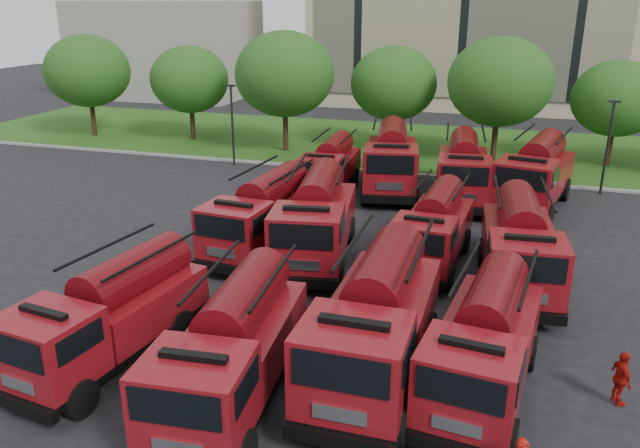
% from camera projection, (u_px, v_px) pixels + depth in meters
% --- Properties ---
extents(ground, '(140.00, 140.00, 0.00)m').
position_uv_depth(ground, '(290.00, 300.00, 22.20)').
color(ground, black).
rests_on(ground, ground).
extents(lawn, '(70.00, 16.00, 0.12)m').
position_uv_depth(lawn, '(410.00, 145.00, 45.56)').
color(lawn, '#245115').
rests_on(lawn, ground).
extents(curb, '(70.00, 0.30, 0.14)m').
position_uv_depth(curb, '(388.00, 173.00, 38.28)').
color(curb, gray).
rests_on(curb, ground).
extents(side_building, '(18.00, 12.00, 10.00)m').
position_uv_depth(side_building, '(167.00, 49.00, 68.38)').
color(side_building, gray).
rests_on(side_building, ground).
extents(tree_0, '(6.30, 6.30, 7.70)m').
position_uv_depth(tree_0, '(87.00, 71.00, 46.93)').
color(tree_0, '#382314').
rests_on(tree_0, ground).
extents(tree_1, '(5.71, 5.71, 6.98)m').
position_uv_depth(tree_1, '(190.00, 80.00, 45.77)').
color(tree_1, '#382314').
rests_on(tree_1, ground).
extents(tree_2, '(6.72, 6.72, 8.22)m').
position_uv_depth(tree_2, '(284.00, 74.00, 41.94)').
color(tree_2, '#382314').
rests_on(tree_2, ground).
extents(tree_3, '(5.88, 5.88, 7.19)m').
position_uv_depth(tree_3, '(394.00, 84.00, 42.47)').
color(tree_3, '#382314').
rests_on(tree_3, ground).
extents(tree_4, '(6.55, 6.55, 8.01)m').
position_uv_depth(tree_4, '(500.00, 82.00, 39.01)').
color(tree_4, '#382314').
rests_on(tree_4, ground).
extents(tree_5, '(5.46, 5.46, 6.68)m').
position_uv_depth(tree_5, '(617.00, 99.00, 38.26)').
color(tree_5, '#382314').
rests_on(tree_5, ground).
extents(lamp_post_0, '(0.60, 0.25, 5.11)m').
position_uv_depth(lamp_post_0, '(232.00, 120.00, 39.46)').
color(lamp_post_0, black).
rests_on(lamp_post_0, ground).
extents(lamp_post_1, '(0.60, 0.25, 5.11)m').
position_uv_depth(lamp_post_1, '(608.00, 142.00, 33.37)').
color(lamp_post_1, black).
rests_on(lamp_post_1, ground).
extents(fire_truck_0, '(3.22, 6.97, 3.05)m').
position_uv_depth(fire_truck_0, '(111.00, 313.00, 18.00)').
color(fire_truck_0, black).
rests_on(fire_truck_0, ground).
extents(fire_truck_1, '(3.03, 7.16, 3.17)m').
position_uv_depth(fire_truck_1, '(232.00, 348.00, 16.10)').
color(fire_truck_1, black).
rests_on(fire_truck_1, ground).
extents(fire_truck_2, '(2.84, 7.64, 3.47)m').
position_uv_depth(fire_truck_2, '(376.00, 320.00, 17.18)').
color(fire_truck_2, black).
rests_on(fire_truck_2, ground).
extents(fire_truck_3, '(3.09, 6.92, 3.05)m').
position_uv_depth(fire_truck_3, '(485.00, 342.00, 16.51)').
color(fire_truck_3, black).
rests_on(fire_truck_3, ground).
extents(fire_truck_4, '(3.07, 7.26, 3.22)m').
position_uv_depth(fire_truck_4, '(263.00, 214.00, 26.05)').
color(fire_truck_4, black).
rests_on(fire_truck_4, ground).
extents(fire_truck_5, '(3.83, 7.93, 3.46)m').
position_uv_depth(fire_truck_5, '(316.00, 218.00, 25.18)').
color(fire_truck_5, black).
rests_on(fire_truck_5, ground).
extents(fire_truck_6, '(2.75, 6.67, 2.97)m').
position_uv_depth(fire_truck_6, '(434.00, 228.00, 24.85)').
color(fire_truck_6, black).
rests_on(fire_truck_6, ground).
extents(fire_truck_7, '(3.11, 7.36, 3.27)m').
position_uv_depth(fire_truck_7, '(520.00, 245.00, 22.69)').
color(fire_truck_7, black).
rests_on(fire_truck_7, ground).
extents(fire_truck_8, '(2.51, 6.40, 2.88)m').
position_uv_depth(fire_truck_8, '(331.00, 166.00, 34.39)').
color(fire_truck_8, black).
rests_on(fire_truck_8, ground).
extents(fire_truck_9, '(4.03, 8.24, 3.59)m').
position_uv_depth(fire_truck_9, '(391.00, 159.00, 34.36)').
color(fire_truck_9, black).
rests_on(fire_truck_9, ground).
extents(fire_truck_10, '(3.27, 7.63, 3.38)m').
position_uv_depth(fire_truck_10, '(463.00, 169.00, 32.68)').
color(fire_truck_10, black).
rests_on(fire_truck_10, ground).
extents(fire_truck_11, '(4.23, 8.13, 3.53)m').
position_uv_depth(fire_truck_11, '(536.00, 173.00, 31.59)').
color(fire_truck_11, black).
rests_on(fire_truck_11, ground).
extents(firefighter_2, '(0.78, 1.02, 1.54)m').
position_uv_depth(firefighter_2, '(616.00, 403.00, 16.49)').
color(firefighter_2, '#A6120C').
rests_on(firefighter_2, ground).
extents(firefighter_3, '(1.30, 1.15, 1.80)m').
position_uv_depth(firefighter_3, '(468.00, 409.00, 16.28)').
color(firefighter_3, black).
rests_on(firefighter_3, ground).
extents(firefighter_4, '(0.99, 0.84, 1.71)m').
position_uv_depth(firefighter_4, '(245.00, 267.00, 24.95)').
color(firefighter_4, black).
rests_on(firefighter_4, ground).
extents(firefighter_5, '(1.91, 1.44, 1.89)m').
position_uv_depth(firefighter_5, '(541.00, 268.00, 24.79)').
color(firefighter_5, '#A6120C').
rests_on(firefighter_5, ground).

